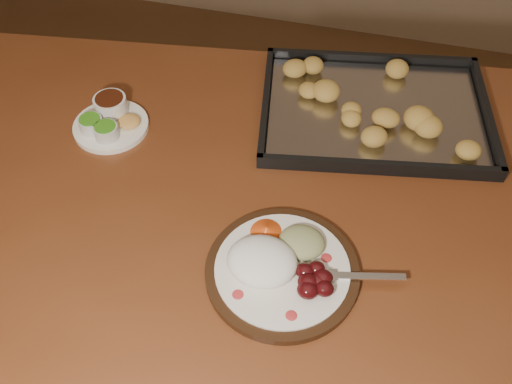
# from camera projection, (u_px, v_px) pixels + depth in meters

# --- Properties ---
(dining_table) EXTENTS (1.61, 1.10, 0.75)m
(dining_table) POSITION_uv_depth(u_px,v_px,m) (248.00, 230.00, 1.12)
(dining_table) COLOR brown
(dining_table) RESTS_ON ground
(dinner_plate) EXTENTS (0.33, 0.25, 0.06)m
(dinner_plate) POSITION_uv_depth(u_px,v_px,m) (280.00, 266.00, 0.93)
(dinner_plate) COLOR black
(dinner_plate) RESTS_ON dining_table
(condiment_saucer) EXTENTS (0.15, 0.15, 0.05)m
(condiment_saucer) POSITION_uv_depth(u_px,v_px,m) (109.00, 120.00, 1.16)
(condiment_saucer) COLOR white
(condiment_saucer) RESTS_ON dining_table
(baking_tray) EXTENTS (0.52, 0.42, 0.05)m
(baking_tray) POSITION_uv_depth(u_px,v_px,m) (375.00, 109.00, 1.19)
(baking_tray) COLOR black
(baking_tray) RESTS_ON dining_table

